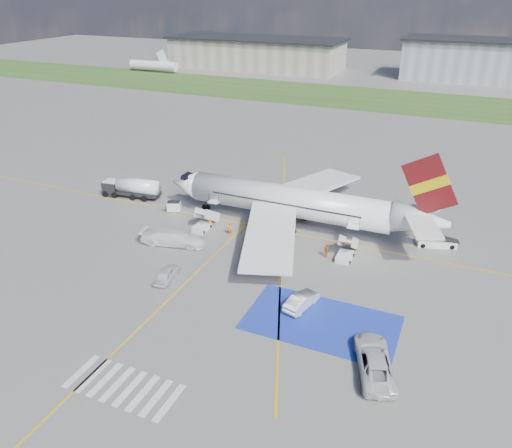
% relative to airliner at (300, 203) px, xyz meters
% --- Properties ---
extents(ground, '(400.00, 400.00, 0.00)m').
position_rel_airliner_xyz_m(ground, '(-1.51, -14.00, -3.39)').
color(ground, '#60605E').
rests_on(ground, ground).
extents(grass_strip, '(400.00, 30.00, 0.01)m').
position_rel_airliner_xyz_m(grass_strip, '(-1.51, 81.00, -3.39)').
color(grass_strip, '#2D4C1E').
rests_on(grass_strip, ground).
extents(taxiway_line_main, '(120.00, 0.20, 0.01)m').
position_rel_airliner_xyz_m(taxiway_line_main, '(-1.51, -2.00, -3.39)').
color(taxiway_line_main, gold).
rests_on(taxiway_line_main, ground).
extents(taxiway_line_cross, '(0.20, 60.00, 0.01)m').
position_rel_airliner_xyz_m(taxiway_line_cross, '(-6.51, -24.00, -3.39)').
color(taxiway_line_cross, gold).
rests_on(taxiway_line_cross, ground).
extents(taxiway_line_diag, '(20.71, 56.45, 0.01)m').
position_rel_airliner_xyz_m(taxiway_line_diag, '(-1.51, -2.00, -3.39)').
color(taxiway_line_diag, gold).
rests_on(taxiway_line_diag, ground).
extents(staging_box, '(14.00, 8.00, 0.01)m').
position_rel_airliner_xyz_m(staging_box, '(8.49, -18.00, -3.39)').
color(staging_box, '#1B32A6').
rests_on(staging_box, ground).
extents(crosswalk, '(9.00, 4.00, 0.01)m').
position_rel_airliner_xyz_m(crosswalk, '(-3.31, -32.00, -3.39)').
color(crosswalk, silver).
rests_on(crosswalk, ground).
extents(terminal_west, '(60.00, 22.00, 10.00)m').
position_rel_airliner_xyz_m(terminal_west, '(-56.51, 116.00, 1.61)').
color(terminal_west, gray).
rests_on(terminal_west, ground).
extents(terminal_centre, '(48.00, 18.00, 12.00)m').
position_rel_airliner_xyz_m(terminal_centre, '(18.49, 121.00, 2.61)').
color(terminal_centre, gray).
rests_on(terminal_centre, ground).
extents(airliner, '(36.81, 32.95, 11.92)m').
position_rel_airliner_xyz_m(airliner, '(0.00, 0.00, 0.00)').
color(airliner, white).
rests_on(airliner, ground).
extents(airstairs_fwd, '(1.90, 5.20, 3.60)m').
position_rel_airliner_xyz_m(airstairs_fwd, '(-11.01, -5.30, -2.77)').
color(airstairs_fwd, white).
rests_on(airstairs_fwd, ground).
extents(airstairs_aft, '(1.90, 5.20, 3.60)m').
position_rel_airliner_xyz_m(airstairs_aft, '(7.49, -5.30, -2.77)').
color(airstairs_aft, white).
rests_on(airstairs_aft, ground).
extents(fuel_tanker, '(8.74, 3.42, 2.91)m').
position_rel_airliner_xyz_m(fuel_tanker, '(-25.51, -0.37, -2.17)').
color(fuel_tanker, black).
rests_on(fuel_tanker, ground).
extents(gpu_cart, '(2.07, 1.71, 1.49)m').
position_rel_airliner_xyz_m(gpu_cart, '(-17.23, -2.27, -2.72)').
color(gpu_cart, white).
rests_on(gpu_cart, ground).
extents(belt_loader, '(5.00, 2.92, 1.44)m').
position_rel_airliner_xyz_m(belt_loader, '(16.76, 1.84, -3.03)').
color(belt_loader, white).
rests_on(belt_loader, ground).
extents(car_silver_a, '(2.33, 4.41, 1.43)m').
position_rel_airliner_xyz_m(car_silver_a, '(-8.66, -17.41, -2.68)').
color(car_silver_a, silver).
rests_on(car_silver_a, ground).
extents(car_silver_b, '(2.60, 4.69, 1.46)m').
position_rel_airliner_xyz_m(car_silver_b, '(6.01, -16.40, -2.66)').
color(car_silver_b, '#AAACB1').
rests_on(car_silver_b, ground).
extents(van_white_a, '(4.48, 6.37, 2.18)m').
position_rel_airliner_xyz_m(van_white_a, '(14.20, -22.22, -2.30)').
color(van_white_a, silver).
rests_on(van_white_a, ground).
extents(van_white_b, '(6.26, 3.58, 2.31)m').
position_rel_airliner_xyz_m(van_white_b, '(-12.24, -10.47, -2.24)').
color(van_white_b, white).
rests_on(van_white_b, ground).
extents(crew_fwd, '(0.68, 0.68, 1.60)m').
position_rel_airliner_xyz_m(crew_fwd, '(-7.14, -5.43, -2.59)').
color(crew_fwd, orange).
rests_on(crew_fwd, ground).
extents(crew_nose, '(0.78, 0.95, 1.77)m').
position_rel_airliner_xyz_m(crew_nose, '(-10.44, -4.79, -2.51)').
color(crew_nose, orange).
rests_on(crew_nose, ground).
extents(crew_aft, '(0.76, 1.06, 1.67)m').
position_rel_airliner_xyz_m(crew_aft, '(5.47, -6.06, -2.56)').
color(crew_aft, orange).
rests_on(crew_aft, ground).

